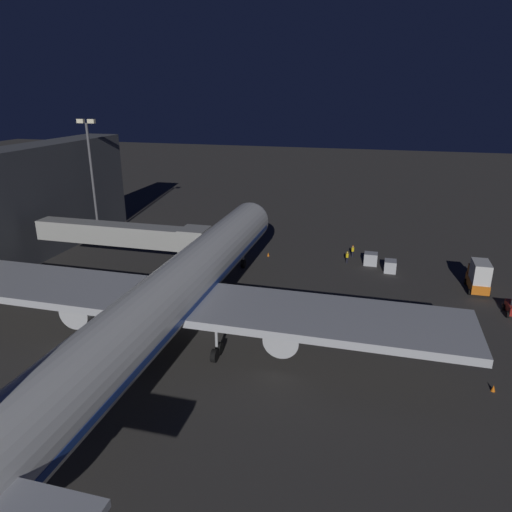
# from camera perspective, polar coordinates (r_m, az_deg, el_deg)

# --- Properties ---
(ground_plane) EXTENTS (320.00, 320.00, 0.00)m
(ground_plane) POSITION_cam_1_polar(r_m,az_deg,el_deg) (51.06, -6.56, -7.47)
(ground_plane) COLOR #383533
(airliner_at_gate) EXTENTS (51.89, 59.69, 17.34)m
(airliner_at_gate) POSITION_cam_1_polar(r_m,az_deg,el_deg) (42.55, -10.49, -5.20)
(airliner_at_gate) COLOR silver
(airliner_at_gate) RESTS_ON ground_plane
(jet_bridge) EXTENTS (23.39, 3.40, 7.20)m
(jet_bridge) POSITION_cam_1_polar(r_m,az_deg,el_deg) (61.54, -14.67, 2.42)
(jet_bridge) COLOR #9E9E99
(jet_bridge) RESTS_ON ground_plane
(apron_floodlight_mast) EXTENTS (2.90, 0.50, 18.97)m
(apron_floodlight_mast) POSITION_cam_1_polar(r_m,az_deg,el_deg) (77.16, -19.20, 9.38)
(apron_floodlight_mast) COLOR #59595E
(apron_floodlight_mast) RESTS_ON ground_plane
(cargo_truck_aft) EXTENTS (2.36, 4.88, 3.84)m
(cargo_truck_aft) POSITION_cam_1_polar(r_m,az_deg,el_deg) (62.65, 25.33, -2.19)
(cargo_truck_aft) COLOR orange
(cargo_truck_aft) RESTS_ON ground_plane
(baggage_container_near_belt) EXTENTS (1.80, 1.66, 1.68)m
(baggage_container_near_belt) POSITION_cam_1_polar(r_m,az_deg,el_deg) (67.39, 13.68, -0.34)
(baggage_container_near_belt) COLOR #B7BABF
(baggage_container_near_belt) RESTS_ON ground_plane
(baggage_container_far_row) EXTENTS (1.54, 1.89, 1.59)m
(baggage_container_far_row) POSITION_cam_1_polar(r_m,az_deg,el_deg) (65.42, 15.90, -1.19)
(baggage_container_far_row) COLOR #B7BABF
(baggage_container_far_row) RESTS_ON ground_plane
(ground_crew_near_nose_gear) EXTENTS (0.40, 0.40, 1.69)m
(ground_crew_near_nose_gear) POSITION_cam_1_polar(r_m,az_deg,el_deg) (67.35, 10.96, -0.07)
(ground_crew_near_nose_gear) COLOR black
(ground_crew_near_nose_gear) RESTS_ON ground_plane
(ground_crew_by_belt_loader) EXTENTS (0.40, 0.40, 1.74)m
(ground_crew_by_belt_loader) POSITION_cam_1_polar(r_m,az_deg,el_deg) (69.91, 11.61, 0.64)
(ground_crew_by_belt_loader) COLOR black
(ground_crew_by_belt_loader) RESTS_ON ground_plane
(traffic_cone_nose_port) EXTENTS (0.36, 0.36, 0.55)m
(traffic_cone_nose_port) POSITION_cam_1_polar(r_m,az_deg,el_deg) (69.01, 1.50, 0.20)
(traffic_cone_nose_port) COLOR orange
(traffic_cone_nose_port) RESTS_ON ground_plane
(traffic_cone_nose_starboard) EXTENTS (0.36, 0.36, 0.55)m
(traffic_cone_nose_starboard) POSITION_cam_1_polar(r_m,az_deg,el_deg) (70.11, -2.00, 0.50)
(traffic_cone_nose_starboard) COLOR orange
(traffic_cone_nose_starboard) RESTS_ON ground_plane
(traffic_cone_wingtip_svc_side) EXTENTS (0.36, 0.36, 0.55)m
(traffic_cone_wingtip_svc_side) POSITION_cam_1_polar(r_m,az_deg,el_deg) (43.90, 26.75, -14.07)
(traffic_cone_wingtip_svc_side) COLOR orange
(traffic_cone_wingtip_svc_side) RESTS_ON ground_plane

